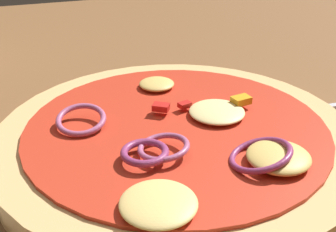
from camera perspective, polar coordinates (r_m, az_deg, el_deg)
The scene contains 2 objects.
dining_table at distance 0.40m, azimuth 4.29°, elevation -2.52°, with size 1.27×0.98×0.03m.
pizza at distance 0.34m, azimuth 1.17°, elevation -2.93°, with size 0.28×0.28×0.04m.
Camera 1 is at (-0.14, -0.31, 0.21)m, focal length 47.66 mm.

